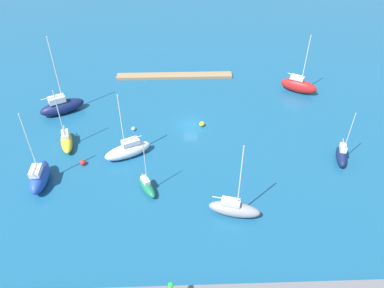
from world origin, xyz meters
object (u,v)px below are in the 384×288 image
object	(u,v)px
sailboat_yellow_center_basin	(66,141)
sailboat_blue_outer_mooring	(39,177)
pier_dock	(174,76)
mooring_buoy_yellow	(202,124)
sailboat_white_lone_south	(128,150)
sailboat_navy_mid_basin	(62,106)
sailboat_gray_far_north	(234,209)
sailboat_green_near_pier	(147,186)
sailboat_red_east_end	(299,85)
mooring_buoy_red	(83,163)
sailboat_navy_along_channel	(341,155)
mooring_buoy_white	(133,129)

from	to	relation	value
sailboat_yellow_center_basin	sailboat_blue_outer_mooring	bearing A→B (deg)	-26.81
sailboat_yellow_center_basin	sailboat_blue_outer_mooring	size ratio (longest dim) A/B	0.88
pier_dock	mooring_buoy_yellow	bearing A→B (deg)	104.96
sailboat_blue_outer_mooring	sailboat_white_lone_south	bearing A→B (deg)	-66.24
sailboat_blue_outer_mooring	pier_dock	bearing A→B (deg)	-33.19
pier_dock	sailboat_navy_mid_basin	size ratio (longest dim) A/B	1.69
pier_dock	sailboat_gray_far_north	bearing A→B (deg)	101.75
sailboat_green_near_pier	sailboat_gray_far_north	xyz separation A→B (m)	(-11.46, 4.66, 0.27)
sailboat_red_east_end	mooring_buoy_red	world-z (taller)	sailboat_red_east_end
sailboat_green_near_pier	sailboat_blue_outer_mooring	world-z (taller)	sailboat_blue_outer_mooring
sailboat_white_lone_south	sailboat_navy_along_channel	size ratio (longest dim) A/B	1.24
sailboat_navy_mid_basin	sailboat_navy_along_channel	distance (m)	47.66
sailboat_gray_far_north	sailboat_red_east_end	distance (m)	34.81
sailboat_yellow_center_basin	mooring_buoy_white	bearing A→B (deg)	94.20
pier_dock	sailboat_navy_along_channel	bearing A→B (deg)	132.51
sailboat_yellow_center_basin	mooring_buoy_white	xyz separation A→B (m)	(-10.19, -3.82, -0.64)
sailboat_gray_far_north	mooring_buoy_white	world-z (taller)	sailboat_gray_far_north
sailboat_gray_far_north	mooring_buoy_yellow	world-z (taller)	sailboat_gray_far_north
sailboat_navy_mid_basin	sailboat_yellow_center_basin	distance (m)	10.11
sailboat_red_east_end	mooring_buoy_red	size ratio (longest dim) A/B	13.74
sailboat_white_lone_south	mooring_buoy_red	size ratio (longest dim) A/B	13.02
sailboat_red_east_end	sailboat_gray_far_north	bearing A→B (deg)	-87.29
sailboat_gray_far_north	sailboat_yellow_center_basin	world-z (taller)	sailboat_gray_far_north
sailboat_red_east_end	sailboat_blue_outer_mooring	size ratio (longest dim) A/B	0.99
pier_dock	sailboat_green_near_pier	bearing A→B (deg)	83.74
mooring_buoy_white	sailboat_green_near_pier	bearing A→B (deg)	102.68
sailboat_green_near_pier	mooring_buoy_red	distance (m)	11.48
sailboat_gray_far_north	sailboat_blue_outer_mooring	size ratio (longest dim) A/B	0.97
sailboat_yellow_center_basin	mooring_buoy_white	world-z (taller)	sailboat_yellow_center_basin
sailboat_white_lone_south	mooring_buoy_yellow	bearing A→B (deg)	-173.64
mooring_buoy_white	mooring_buoy_yellow	size ratio (longest dim) A/B	0.77
sailboat_white_lone_south	sailboat_navy_along_channel	bearing A→B (deg)	149.76
pier_dock	mooring_buoy_white	world-z (taller)	mooring_buoy_white
sailboat_navy_mid_basin	sailboat_green_near_pier	distance (m)	25.92
pier_dock	sailboat_gray_far_north	xyz separation A→B (m)	(-7.84, 37.69, 0.80)
sailboat_green_near_pier	sailboat_white_lone_south	distance (m)	8.22
sailboat_green_near_pier	sailboat_white_lone_south	size ratio (longest dim) A/B	0.75
sailboat_navy_mid_basin	mooring_buoy_yellow	bearing A→B (deg)	-40.20
sailboat_navy_mid_basin	mooring_buoy_white	world-z (taller)	sailboat_navy_mid_basin
sailboat_yellow_center_basin	sailboat_navy_along_channel	size ratio (longest dim) A/B	1.16
sailboat_navy_along_channel	mooring_buoy_white	distance (m)	33.37
mooring_buoy_red	mooring_buoy_yellow	xyz separation A→B (m)	(-18.37, -9.38, 0.02)
sailboat_white_lone_south	sailboat_yellow_center_basin	size ratio (longest dim) A/B	1.07
sailboat_navy_along_channel	mooring_buoy_yellow	distance (m)	22.72
pier_dock	sailboat_green_near_pier	xyz separation A→B (m)	(3.62, 33.03, 0.53)
pier_dock	mooring_buoy_red	xyz separation A→B (m)	(13.57, 27.32, 0.15)
mooring_buoy_red	sailboat_navy_mid_basin	bearing A→B (deg)	-65.93
pier_dock	sailboat_white_lone_south	size ratio (longest dim) A/B	2.18
sailboat_gray_far_north	sailboat_red_east_end	xyz separation A→B (m)	(-16.37, -30.71, 0.36)
sailboat_navy_along_channel	mooring_buoy_white	world-z (taller)	sailboat_navy_along_channel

